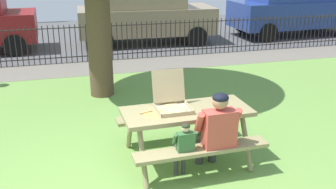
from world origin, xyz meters
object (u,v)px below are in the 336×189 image
object	(u,v)px
pizza_slice_on_table	(149,114)
parked_car_far_right	(295,5)
picnic_table_foreground	(187,121)
adult_at_table	(216,129)
parked_car_right	(145,13)
pizza_box_open	(172,102)
child_at_table	(184,145)

from	to	relation	value
pizza_slice_on_table	parked_car_far_right	xyz separation A→B (m)	(7.18, 7.95, 0.32)
picnic_table_foreground	adult_at_table	world-z (taller)	adult_at_table
pizza_slice_on_table	parked_car_far_right	bearing A→B (deg)	47.90
picnic_table_foreground	pizza_slice_on_table	world-z (taller)	pizza_slice_on_table
pizza_slice_on_table	parked_car_right	distance (m)	8.12
picnic_table_foreground	adult_at_table	distance (m)	0.56
pizza_box_open	parked_car_right	distance (m)	7.90
picnic_table_foreground	parked_car_far_right	distance (m)	10.32
pizza_slice_on_table	parked_car_far_right	world-z (taller)	parked_car_far_right
parked_car_right	adult_at_table	bearing A→B (deg)	-95.72
pizza_box_open	adult_at_table	world-z (taller)	pizza_box_open
pizza_slice_on_table	adult_at_table	xyz separation A→B (m)	(0.80, -0.44, -0.12)
child_at_table	parked_car_far_right	bearing A→B (deg)	50.95
parked_car_far_right	pizza_box_open	bearing A→B (deg)	-131.18
parked_car_right	parked_car_far_right	size ratio (longest dim) A/B	0.96
pizza_box_open	child_at_table	bearing A→B (deg)	-91.54
pizza_box_open	pizza_slice_on_table	xyz separation A→B (m)	(-0.36, -0.15, -0.09)
pizza_box_open	parked_car_right	bearing A→B (deg)	80.68
pizza_box_open	pizza_slice_on_table	distance (m)	0.40
picnic_table_foreground	parked_car_right	xyz separation A→B (m)	(1.09, 7.89, 0.41)
child_at_table	parked_car_right	size ratio (longest dim) A/B	0.19
adult_at_table	child_at_table	bearing A→B (deg)	-174.64
child_at_table	pizza_slice_on_table	bearing A→B (deg)	125.34
child_at_table	parked_car_far_right	xyz separation A→B (m)	(6.84, 8.43, 0.59)
picnic_table_foreground	parked_car_far_right	bearing A→B (deg)	49.96
pizza_slice_on_table	adult_at_table	world-z (taller)	adult_at_table
picnic_table_foreground	pizza_box_open	world-z (taller)	pizza_box_open
picnic_table_foreground	pizza_slice_on_table	xyz separation A→B (m)	(-0.55, -0.05, 0.18)
pizza_slice_on_table	parked_car_right	size ratio (longest dim) A/B	0.06
picnic_table_foreground	child_at_table	size ratio (longest dim) A/B	2.20
pizza_box_open	pizza_slice_on_table	world-z (taller)	pizza_box_open
picnic_table_foreground	adult_at_table	size ratio (longest dim) A/B	1.55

